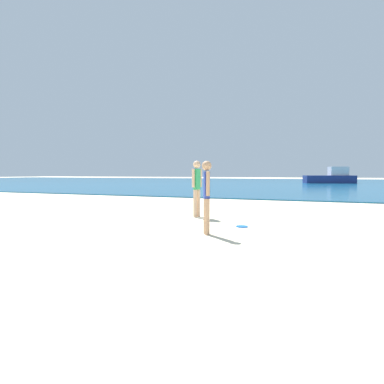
{
  "coord_description": "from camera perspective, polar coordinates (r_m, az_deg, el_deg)",
  "views": [
    {
      "loc": [
        3.49,
        -2.55,
        1.31
      ],
      "look_at": [
        0.35,
        5.26,
        0.83
      ],
      "focal_mm": 30.76,
      "sensor_mm": 36.0,
      "label": 1
    }
  ],
  "objects": [
    {
      "name": "water",
      "position": [
        46.17,
        17.52,
        1.54
      ],
      "size": [
        160.0,
        60.0,
        0.06
      ],
      "primitive_type": "cube",
      "color": "#14567F",
      "rests_on": "ground"
    },
    {
      "name": "person_standing",
      "position": [
        7.02,
        2.55,
        -0.13
      ],
      "size": [
        0.22,
        0.32,
        1.57
      ],
      "rotation": [
        0.0,
        0.0,
        5.25
      ],
      "color": "tan",
      "rests_on": "ground"
    },
    {
      "name": "frisbee",
      "position": [
        8.15,
        8.66,
        -5.93
      ],
      "size": [
        0.28,
        0.28,
        0.03
      ],
      "primitive_type": "cylinder",
      "color": "blue",
      "rests_on": "ground"
    },
    {
      "name": "person_distant",
      "position": [
        9.8,
        0.85,
        1.2
      ],
      "size": [
        0.22,
        0.36,
        1.68
      ],
      "rotation": [
        0.0,
        0.0,
        4.31
      ],
      "color": "#DDAD84",
      "rests_on": "ground"
    },
    {
      "name": "boat_far",
      "position": [
        44.73,
        22.98,
        2.33
      ],
      "size": [
        6.34,
        3.79,
        2.05
      ],
      "rotation": [
        0.0,
        0.0,
        3.47
      ],
      "color": "navy",
      "rests_on": "water"
    }
  ]
}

